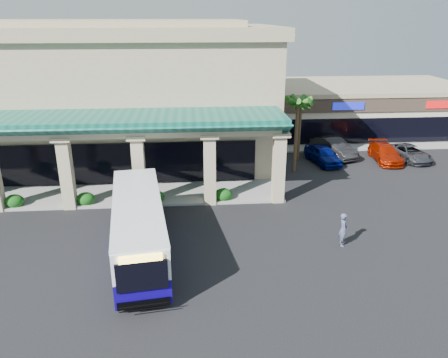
{
  "coord_description": "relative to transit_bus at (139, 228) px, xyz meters",
  "views": [
    {
      "loc": [
        0.29,
        -21.26,
        11.65
      ],
      "look_at": [
        2.31,
        3.83,
        2.2
      ],
      "focal_mm": 35.0,
      "sensor_mm": 36.0,
      "label": 1
    }
  ],
  "objects": [
    {
      "name": "car_gray",
      "position": [
        21.47,
        14.06,
        -0.84
      ],
      "size": [
        2.72,
        4.82,
        1.27
      ],
      "primitive_type": "imported",
      "rotation": [
        0.0,
        0.0,
        0.14
      ],
      "color": "#37393F",
      "rests_on": "ground"
    },
    {
      "name": "palm_1",
      "position": [
        11.95,
        15.0,
        1.42
      ],
      "size": [
        2.4,
        2.4,
        5.8
      ],
      "primitive_type": null,
      "color": "#255D18",
      "rests_on": "ground"
    },
    {
      "name": "strip_mall",
      "position": [
        20.45,
        25.0,
        0.97
      ],
      "size": [
        22.5,
        12.5,
        4.9
      ],
      "primitive_type": null,
      "color": "beige",
      "rests_on": "ground"
    },
    {
      "name": "arcade",
      "position": [
        -5.55,
        7.8,
        1.37
      ],
      "size": [
        30.0,
        6.2,
        5.7
      ],
      "primitive_type": null,
      "color": "#0E5549",
      "rests_on": "ground"
    },
    {
      "name": "pedestrian",
      "position": [
        10.78,
        0.02,
        -0.54
      ],
      "size": [
        0.54,
        0.74,
        1.87
      ],
      "primitive_type": "imported",
      "rotation": [
        0.0,
        0.0,
        1.43
      ],
      "color": "#474D6D",
      "rests_on": "ground"
    },
    {
      "name": "car_silver",
      "position": [
        13.79,
        13.83,
        -0.72
      ],
      "size": [
        2.55,
        4.66,
        1.5
      ],
      "primitive_type": "imported",
      "rotation": [
        0.0,
        0.0,
        0.18
      ],
      "color": "#030F5F",
      "rests_on": "ground"
    },
    {
      "name": "car_red",
      "position": [
        19.24,
        13.93,
        -0.78
      ],
      "size": [
        2.34,
        4.92,
        1.39
      ],
      "primitive_type": "imported",
      "rotation": [
        0.0,
        0.0,
        -0.09
      ],
      "color": "#9F1A03",
      "rests_on": "ground"
    },
    {
      "name": "transit_bus",
      "position": [
        0.0,
        0.0,
        0.0
      ],
      "size": [
        3.81,
        10.79,
        2.95
      ],
      "primitive_type": null,
      "rotation": [
        0.0,
        0.0,
        0.13
      ],
      "color": "#110382",
      "rests_on": "ground"
    },
    {
      "name": "broadleaf_tree",
      "position": [
        9.95,
        20.0,
        0.93
      ],
      "size": [
        2.6,
        2.6,
        4.81
      ],
      "primitive_type": null,
      "color": "#11450F",
      "rests_on": "ground"
    },
    {
      "name": "main_building",
      "position": [
        -5.55,
        17.0,
        4.2
      ],
      "size": [
        30.8,
        14.8,
        11.35
      ],
      "primitive_type": null,
      "color": "tan",
      "rests_on": "ground"
    },
    {
      "name": "palm_0",
      "position": [
        10.95,
        12.0,
        1.82
      ],
      "size": [
        2.4,
        2.4,
        6.6
      ],
      "primitive_type": null,
      "color": "#255D18",
      "rests_on": "ground"
    },
    {
      "name": "ground",
      "position": [
        2.45,
        1.0,
        -1.48
      ],
      "size": [
        110.0,
        110.0,
        0.0
      ],
      "primitive_type": "plane",
      "color": "black"
    },
    {
      "name": "car_white",
      "position": [
        15.26,
        15.57,
        -0.66
      ],
      "size": [
        3.34,
        5.22,
        1.62
      ],
      "primitive_type": "imported",
      "rotation": [
        0.0,
        0.0,
        0.36
      ],
      "color": "black",
      "rests_on": "ground"
    }
  ]
}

